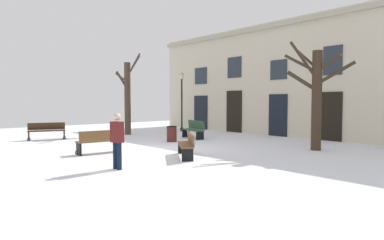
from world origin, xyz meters
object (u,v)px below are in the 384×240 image
(bench_near_lamp, at_px, (99,141))
(person_strolling, at_px, (117,139))
(tree_near_facade, at_px, (127,96))
(tree_center, at_px, (316,95))
(bench_facing_shops, at_px, (47,131))
(bench_back_to_back_right, at_px, (187,144))
(streetlamp, at_px, (182,95))
(litter_bin, at_px, (172,134))
(bench_by_litter_bin, at_px, (194,130))

(bench_near_lamp, xyz_separation_m, person_strolling, (3.04, -0.92, 0.43))
(tree_near_facade, relative_size, person_strolling, 2.95)
(tree_center, relative_size, bench_facing_shops, 2.35)
(tree_center, bearing_deg, tree_near_facade, -167.49)
(bench_facing_shops, bearing_deg, bench_back_to_back_right, -60.19)
(person_strolling, bearing_deg, tree_center, 70.91)
(streetlamp, bearing_deg, litter_bin, -44.05)
(streetlamp, bearing_deg, bench_near_lamp, -57.20)
(tree_center, relative_size, bench_back_to_back_right, 2.41)
(bench_near_lamp, bearing_deg, litter_bin, -161.05)
(tree_center, bearing_deg, person_strolling, -102.57)
(tree_near_facade, relative_size, bench_facing_shops, 2.60)
(bench_facing_shops, bearing_deg, person_strolling, -78.65)
(tree_near_facade, bearing_deg, person_strolling, -32.16)
(tree_center, relative_size, person_strolling, 2.67)
(streetlamp, xyz_separation_m, bench_back_to_back_right, (8.11, -6.46, -1.86))
(streetlamp, bearing_deg, bench_by_litter_bin, -31.67)
(bench_facing_shops, relative_size, bench_by_litter_bin, 1.07)
(litter_bin, height_order, bench_by_litter_bin, bench_by_litter_bin)
(bench_facing_shops, height_order, person_strolling, person_strolling)
(bench_back_to_back_right, bearing_deg, litter_bin, -176.24)
(bench_back_to_back_right, bearing_deg, bench_near_lamp, -109.52)
(tree_center, bearing_deg, bench_by_litter_bin, -172.67)
(litter_bin, xyz_separation_m, bench_by_litter_bin, (-0.41, 1.76, 0.08))
(tree_center, relative_size, bench_by_litter_bin, 2.53)
(litter_bin, bearing_deg, bench_facing_shops, -139.23)
(bench_by_litter_bin, bearing_deg, person_strolling, -44.72)
(bench_back_to_back_right, height_order, person_strolling, person_strolling)
(bench_by_litter_bin, bearing_deg, bench_facing_shops, -114.92)
(litter_bin, xyz_separation_m, person_strolling, (4.17, -5.17, 0.50))
(bench_back_to_back_right, height_order, bench_by_litter_bin, bench_by_litter_bin)
(tree_near_facade, height_order, litter_bin, tree_near_facade)
(litter_bin, xyz_separation_m, bench_facing_shops, (-4.83, -4.16, 0.08))
(bench_facing_shops, height_order, bench_near_lamp, bench_near_lamp)
(bench_facing_shops, relative_size, bench_back_to_back_right, 1.02)
(bench_facing_shops, distance_m, person_strolling, 9.06)
(tree_center, distance_m, person_strolling, 8.03)
(litter_bin, relative_size, person_strolling, 0.47)
(tree_center, distance_m, bench_facing_shops, 12.78)
(streetlamp, relative_size, bench_back_to_back_right, 2.13)
(tree_center, xyz_separation_m, streetlamp, (-10.18, 1.58, 0.14))
(bench_back_to_back_right, bearing_deg, streetlamp, 176.37)
(streetlamp, relative_size, bench_by_litter_bin, 2.24)
(tree_center, distance_m, bench_near_lamp, 8.50)
(bench_facing_shops, bearing_deg, tree_center, -40.14)
(litter_bin, distance_m, person_strolling, 6.66)
(person_strolling, bearing_deg, bench_near_lamp, 156.63)
(bench_facing_shops, bearing_deg, streetlamp, 13.99)
(litter_bin, xyz_separation_m, bench_near_lamp, (1.13, -4.25, 0.08))
(bench_back_to_back_right, distance_m, bench_by_litter_bin, 5.88)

